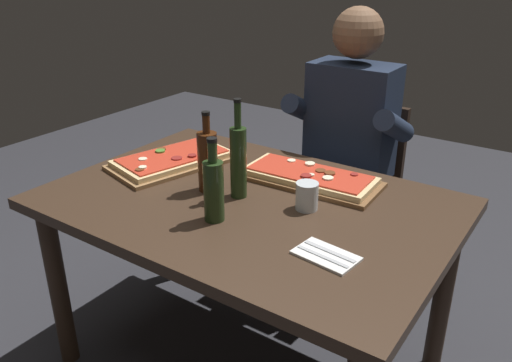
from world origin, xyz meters
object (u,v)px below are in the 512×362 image
dining_table (248,223)px  pizza_rectangular_left (173,160)px  oil_bottle_amber (214,188)px  vinegar_bottle_green (239,160)px  seated_diner (346,142)px  pizza_rectangular_front (309,177)px  diner_chair (353,184)px  tumbler_near_camera (307,198)px  wine_bottle_dark (208,160)px

dining_table → pizza_rectangular_left: size_ratio=2.57×
oil_bottle_amber → vinegar_bottle_green: 0.19m
vinegar_bottle_green → seated_diner: seated_diner is taller
pizza_rectangular_front → seated_diner: bearing=99.6°
diner_chair → seated_diner: size_ratio=0.65×
dining_table → vinegar_bottle_green: bearing=177.2°
vinegar_bottle_green → diner_chair: (0.07, 0.85, -0.39)m
tumbler_near_camera → pizza_rectangular_front: bearing=116.7°
oil_bottle_amber → dining_table: bearing=90.1°
pizza_rectangular_left → diner_chair: bearing=58.8°
diner_chair → seated_diner: seated_diner is taller
pizza_rectangular_left → oil_bottle_amber: 0.53m
oil_bottle_amber → seated_diner: seated_diner is taller
wine_bottle_dark → seated_diner: size_ratio=0.22×
wine_bottle_dark → seated_diner: bearing=76.1°
pizza_rectangular_front → diner_chair: (-0.08, 0.61, -0.27)m
wine_bottle_dark → seated_diner: 0.79m
pizza_rectangular_front → oil_bottle_amber: oil_bottle_amber is taller
wine_bottle_dark → vinegar_bottle_green: (0.12, 0.02, 0.02)m
pizza_rectangular_front → pizza_rectangular_left: bearing=-163.8°
diner_chair → dining_table: bearing=-91.7°
dining_table → pizza_rectangular_front: (0.11, 0.25, 0.12)m
dining_table → oil_bottle_amber: (0.00, -0.19, 0.21)m
diner_chair → seated_diner: bearing=-90.0°
pizza_rectangular_front → wine_bottle_dark: bearing=-135.2°
diner_chair → vinegar_bottle_green: bearing=-94.4°
pizza_rectangular_left → wine_bottle_dark: 0.31m
dining_table → oil_bottle_amber: 0.28m
diner_chair → oil_bottle_amber: bearing=-91.4°
dining_table → vinegar_bottle_green: 0.24m
wine_bottle_dark → oil_bottle_amber: size_ratio=1.06×
vinegar_bottle_green → wine_bottle_dark: bearing=-170.1°
tumbler_near_camera → seated_diner: bearing=104.9°
wine_bottle_dark → diner_chair: wine_bottle_dark is taller
pizza_rectangular_left → diner_chair: 0.94m
pizza_rectangular_left → seated_diner: seated_diner is taller
pizza_rectangular_front → diner_chair: 0.67m
diner_chair → pizza_rectangular_left: bearing=-121.2°
oil_bottle_amber → tumbler_near_camera: (0.21, 0.24, -0.07)m
tumbler_near_camera → pizza_rectangular_left: bearing=176.5°
dining_table → diner_chair: diner_chair is taller
seated_diner → dining_table: bearing=-92.0°
vinegar_bottle_green → seated_diner: (0.07, 0.73, -0.14)m
pizza_rectangular_front → oil_bottle_amber: bearing=-103.9°
pizza_rectangular_left → wine_bottle_dark: size_ratio=1.84×
pizza_rectangular_left → vinegar_bottle_green: bearing=-12.3°
pizza_rectangular_left → vinegar_bottle_green: (0.40, -0.09, 0.12)m
oil_bottle_amber → seated_diner: bearing=88.4°
vinegar_bottle_green → diner_chair: size_ratio=0.41×
oil_bottle_amber → vinegar_bottle_green: (-0.04, 0.19, 0.03)m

